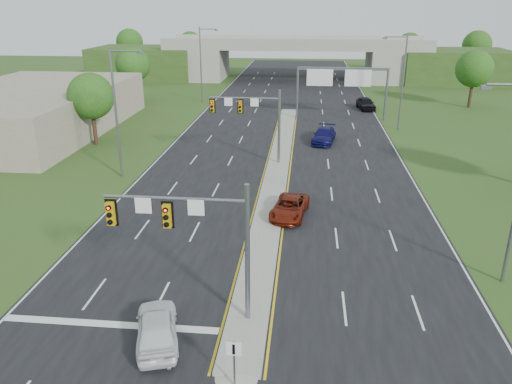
{
  "coord_description": "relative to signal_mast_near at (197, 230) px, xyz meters",
  "views": [
    {
      "loc": [
        2.44,
        -20.13,
        14.38
      ],
      "look_at": [
        -0.58,
        9.53,
        3.0
      ],
      "focal_mm": 35.0,
      "sensor_mm": 36.0,
      "label": 1
    }
  ],
  "objects": [
    {
      "name": "ground",
      "position": [
        2.26,
        0.07,
        -4.73
      ],
      "size": [
        240.0,
        240.0,
        0.0
      ],
      "primitive_type": "plane",
      "color": "#2E4B1A",
      "rests_on": "ground"
    },
    {
      "name": "road",
      "position": [
        2.26,
        35.07,
        -4.72
      ],
      "size": [
        24.0,
        160.0,
        0.02
      ],
      "primitive_type": "cube",
      "color": "black",
      "rests_on": "ground"
    },
    {
      "name": "median",
      "position": [
        2.26,
        23.07,
        -4.63
      ],
      "size": [
        2.0,
        54.0,
        0.16
      ],
      "primitive_type": "cube",
      "color": "gray",
      "rests_on": "road"
    },
    {
      "name": "median_nose",
      "position": [
        2.26,
        -3.93,
        -4.63
      ],
      "size": [
        2.0,
        2.0,
        0.16
      ],
      "primitive_type": "cone",
      "color": "gray",
      "rests_on": "road"
    },
    {
      "name": "lane_markings",
      "position": [
        1.66,
        28.99,
        -4.7
      ],
      "size": [
        23.72,
        160.0,
        0.01
      ],
      "color": "gold",
      "rests_on": "road"
    },
    {
      "name": "signal_mast_near",
      "position": [
        0.0,
        0.0,
        0.0
      ],
      "size": [
        6.62,
        0.6,
        7.0
      ],
      "color": "slate",
      "rests_on": "ground"
    },
    {
      "name": "signal_mast_far",
      "position": [
        0.0,
        25.0,
        0.0
      ],
      "size": [
        6.62,
        0.6,
        7.0
      ],
      "color": "slate",
      "rests_on": "ground"
    },
    {
      "name": "keep_right_sign",
      "position": [
        2.26,
        -4.45,
        -3.21
      ],
      "size": [
        0.6,
        0.13,
        2.2
      ],
      "color": "slate",
      "rests_on": "ground"
    },
    {
      "name": "sign_gantry",
      "position": [
        8.95,
        44.99,
        0.51
      ],
      "size": [
        11.58,
        0.44,
        6.67
      ],
      "color": "slate",
      "rests_on": "ground"
    },
    {
      "name": "overpass",
      "position": [
        2.26,
        80.07,
        -1.17
      ],
      "size": [
        80.0,
        14.0,
        8.1
      ],
      "color": "gray",
      "rests_on": "ground"
    },
    {
      "name": "lightpole_l_mid",
      "position": [
        -11.03,
        20.07,
        1.38
      ],
      "size": [
        2.85,
        0.25,
        11.0
      ],
      "color": "slate",
      "rests_on": "ground"
    },
    {
      "name": "lightpole_l_far",
      "position": [
        -11.03,
        55.07,
        1.38
      ],
      "size": [
        2.85,
        0.25,
        11.0
      ],
      "color": "slate",
      "rests_on": "ground"
    },
    {
      "name": "lightpole_r_far",
      "position": [
        15.56,
        40.07,
        1.38
      ],
      "size": [
        2.85,
        0.25,
        11.0
      ],
      "color": "slate",
      "rests_on": "ground"
    },
    {
      "name": "tree_l_near",
      "position": [
        -17.74,
        30.07,
        0.45
      ],
      "size": [
        4.8,
        4.8,
        7.6
      ],
      "color": "#382316",
      "rests_on": "ground"
    },
    {
      "name": "tree_l_mid",
      "position": [
        -21.74,
        55.07,
        0.78
      ],
      "size": [
        5.2,
        5.2,
        8.12
      ],
      "color": "#382316",
      "rests_on": "ground"
    },
    {
      "name": "tree_r_mid",
      "position": [
        28.26,
        55.07,
        0.78
      ],
      "size": [
        5.2,
        5.2,
        8.12
      ],
      "color": "#382316",
      "rests_on": "ground"
    },
    {
      "name": "tree_back_a",
      "position": [
        -35.74,
        94.07,
        1.11
      ],
      "size": [
        6.0,
        6.0,
        8.85
      ],
      "color": "#382316",
      "rests_on": "ground"
    },
    {
      "name": "tree_back_b",
      "position": [
        -21.74,
        94.07,
        0.78
      ],
      "size": [
        5.6,
        5.6,
        8.32
      ],
      "color": "#382316",
      "rests_on": "ground"
    },
    {
      "name": "tree_back_c",
      "position": [
        26.26,
        94.07,
        0.78
      ],
      "size": [
        5.6,
        5.6,
        8.32
      ],
      "color": "#382316",
      "rests_on": "ground"
    },
    {
      "name": "tree_back_d",
      "position": [
        40.26,
        94.07,
        1.11
      ],
      "size": [
        6.0,
        6.0,
        8.85
      ],
      "color": "#382316",
      "rests_on": "ground"
    },
    {
      "name": "commercial_building",
      "position": [
        -27.74,
        35.07,
        -2.23
      ],
      "size": [
        18.0,
        30.0,
        5.0
      ],
      "primitive_type": "cube",
      "color": "gray",
      "rests_on": "ground"
    },
    {
      "name": "car_white",
      "position": [
        -1.6,
        -1.93,
        -3.94
      ],
      "size": [
        3.03,
        4.85,
        1.54
      ],
      "primitive_type": "imported",
      "rotation": [
        0.0,
        0.0,
        3.43
      ],
      "color": "white",
      "rests_on": "road"
    },
    {
      "name": "car_far_a",
      "position": [
        3.76,
        12.79,
        -4.03
      ],
      "size": [
        2.98,
        5.15,
        1.35
      ],
      "primitive_type": "imported",
      "rotation": [
        0.0,
        0.0,
        -0.16
      ],
      "color": "#65180A",
      "rests_on": "road"
    },
    {
      "name": "car_far_b",
      "position": [
        6.72,
        33.32,
        -3.93
      ],
      "size": [
        3.0,
        5.63,
        1.55
      ],
      "primitive_type": "imported",
      "rotation": [
        0.0,
        0.0,
        -0.16
      ],
      "color": "#0D0C49",
      "rests_on": "road"
    },
    {
      "name": "car_far_c",
      "position": [
        13.13,
        52.03,
        -3.85
      ],
      "size": [
        2.73,
        5.24,
        1.7
      ],
      "primitive_type": "imported",
      "rotation": [
        0.0,
        0.0,
        0.15
      ],
      "color": "black",
      "rests_on": "road"
    }
  ]
}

